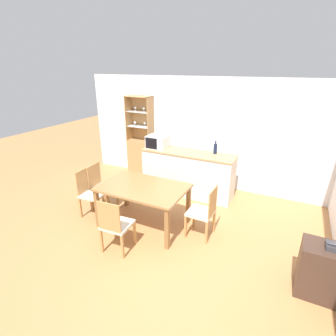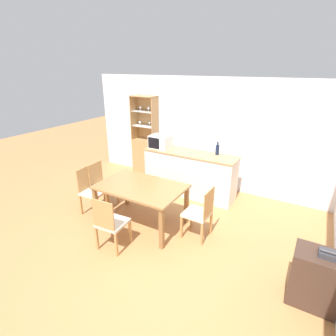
% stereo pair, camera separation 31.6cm
% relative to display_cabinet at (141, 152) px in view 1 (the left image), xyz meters
% --- Properties ---
extents(ground_plane, '(18.00, 18.00, 0.00)m').
position_rel_display_cabinet_xyz_m(ground_plane, '(1.92, -2.45, -0.63)').
color(ground_plane, '#B27A47').
extents(wall_back, '(6.80, 0.06, 2.55)m').
position_rel_display_cabinet_xyz_m(wall_back, '(1.92, 0.18, 0.65)').
color(wall_back, silver).
rests_on(wall_back, ground_plane).
extents(kitchen_counter, '(2.09, 0.59, 1.00)m').
position_rel_display_cabinet_xyz_m(kitchen_counter, '(1.56, -0.52, -0.13)').
color(kitchen_counter, silver).
rests_on(kitchen_counter, ground_plane).
extents(display_cabinet, '(0.67, 0.32, 2.07)m').
position_rel_display_cabinet_xyz_m(display_cabinet, '(0.00, 0.00, 0.00)').
color(display_cabinet, tan).
rests_on(display_cabinet, ground_plane).
extents(dining_table, '(1.52, 1.00, 0.77)m').
position_rel_display_cabinet_xyz_m(dining_table, '(1.34, -2.07, 0.05)').
color(dining_table, olive).
rests_on(dining_table, ground_plane).
extents(dining_chair_head_near, '(0.45, 0.45, 0.93)m').
position_rel_display_cabinet_xyz_m(dining_chair_head_near, '(1.34, -2.90, -0.16)').
color(dining_chair_head_near, beige).
rests_on(dining_chair_head_near, ground_plane).
extents(dining_chair_side_left_far, '(0.44, 0.44, 0.93)m').
position_rel_display_cabinet_xyz_m(dining_chair_side_left_far, '(0.25, -1.92, -0.16)').
color(dining_chair_side_left_far, beige).
rests_on(dining_chair_side_left_far, ground_plane).
extents(dining_chair_side_left_near, '(0.45, 0.45, 0.93)m').
position_rel_display_cabinet_xyz_m(dining_chair_side_left_near, '(0.25, -2.23, -0.16)').
color(dining_chair_side_left_near, beige).
rests_on(dining_chair_side_left_near, ground_plane).
extents(dining_chair_side_right_far, '(0.43, 0.43, 0.93)m').
position_rel_display_cabinet_xyz_m(dining_chair_side_right_far, '(2.43, -1.92, -0.16)').
color(dining_chair_side_right_far, beige).
rests_on(dining_chair_side_right_far, ground_plane).
extents(microwave, '(0.46, 0.37, 0.29)m').
position_rel_display_cabinet_xyz_m(microwave, '(0.81, -0.54, 0.51)').
color(microwave, silver).
rests_on(microwave, kitchen_counter).
extents(wine_bottle, '(0.08, 0.08, 0.29)m').
position_rel_display_cabinet_xyz_m(wine_bottle, '(2.12, -0.37, 0.48)').
color(wine_bottle, '#141E38').
rests_on(wine_bottle, kitchen_counter).
extents(side_cabinet, '(0.56, 0.42, 0.72)m').
position_rel_display_cabinet_xyz_m(side_cabinet, '(4.19, -2.45, -0.27)').
color(side_cabinet, '#422D23').
rests_on(side_cabinet, ground_plane).
extents(telephone, '(0.20, 0.16, 0.10)m').
position_rel_display_cabinet_xyz_m(telephone, '(4.25, -2.45, 0.13)').
color(telephone, '#38383D').
rests_on(telephone, side_cabinet).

